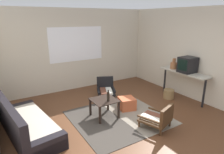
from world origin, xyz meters
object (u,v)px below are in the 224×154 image
object	(u,v)px
wicker_basket	(169,94)
armchair_by_window	(106,89)
console_shelf	(184,75)
coffee_table	(104,103)
clay_vase	(174,65)
ottoman_orange	(127,104)
couch	(25,125)
crt_television	(187,65)
glass_bottle	(108,96)
armchair_striped_foreground	(158,118)

from	to	relation	value
wicker_basket	armchair_by_window	bearing A→B (deg)	145.01
console_shelf	wicker_basket	world-z (taller)	console_shelf
coffee_table	clay_vase	distance (m)	2.67
coffee_table	ottoman_orange	size ratio (longest dim) A/B	1.48
couch	ottoman_orange	world-z (taller)	couch
ottoman_orange	clay_vase	size ratio (longest dim) A/B	1.26
console_shelf	ottoman_orange	bearing A→B (deg)	171.14
couch	ottoman_orange	xyz separation A→B (m)	(2.55, -0.13, -0.07)
crt_television	ottoman_orange	bearing A→B (deg)	168.28
armchair_by_window	clay_vase	world-z (taller)	clay_vase
coffee_table	armchair_by_window	world-z (taller)	armchair_by_window
couch	ottoman_orange	bearing A→B (deg)	-2.84
crt_television	glass_bottle	bearing A→B (deg)	175.48
ottoman_orange	console_shelf	size ratio (longest dim) A/B	0.26
coffee_table	glass_bottle	xyz separation A→B (m)	(0.04, -0.13, 0.21)
armchair_striped_foreground	glass_bottle	bearing A→B (deg)	126.48
clay_vase	wicker_basket	world-z (taller)	clay_vase
ottoman_orange	wicker_basket	bearing A→B (deg)	-2.24
glass_bottle	ottoman_orange	bearing A→B (deg)	14.84
crt_television	glass_bottle	world-z (taller)	crt_television
couch	console_shelf	xyz separation A→B (m)	(4.41, -0.42, 0.53)
armchair_striped_foreground	crt_television	xyz separation A→B (m)	(1.83, 0.77, 0.83)
armchair_by_window	glass_bottle	distance (m)	1.44
couch	coffee_table	bearing A→B (deg)	-5.82
coffee_table	armchair_by_window	size ratio (longest dim) A/B	0.76
couch	coffee_table	size ratio (longest dim) A/B	3.54
console_shelf	wicker_basket	bearing A→B (deg)	143.74
couch	armchair_striped_foreground	world-z (taller)	couch
coffee_table	ottoman_orange	world-z (taller)	coffee_table
armchair_striped_foreground	glass_bottle	world-z (taller)	glass_bottle
armchair_by_window	armchair_striped_foreground	world-z (taller)	armchair_by_window
armchair_by_window	armchair_striped_foreground	distance (m)	2.22
glass_bottle	crt_television	bearing A→B (deg)	-4.52
coffee_table	wicker_basket	world-z (taller)	coffee_table
crt_television	wicker_basket	distance (m)	1.05
clay_vase	ottoman_orange	bearing A→B (deg)	-176.43
armchair_by_window	ottoman_orange	size ratio (longest dim) A/B	1.94
ottoman_orange	console_shelf	bearing A→B (deg)	-8.86
armchair_by_window	clay_vase	distance (m)	2.25
ottoman_orange	clay_vase	bearing A→B (deg)	3.57
couch	clay_vase	size ratio (longest dim) A/B	6.60
armchair_by_window	console_shelf	xyz separation A→B (m)	(1.91, -1.35, 0.50)
ottoman_orange	glass_bottle	bearing A→B (deg)	-165.16
armchair_by_window	clay_vase	xyz separation A→B (m)	(1.91, -0.94, 0.72)
coffee_table	console_shelf	xyz separation A→B (m)	(2.60, -0.23, 0.39)
crt_television	wicker_basket	world-z (taller)	crt_television
couch	armchair_striped_foreground	distance (m)	2.87
ottoman_orange	armchair_striped_foreground	bearing A→B (deg)	-88.72
armchair_striped_foreground	clay_vase	world-z (taller)	clay_vase
armchair_by_window	armchair_striped_foreground	size ratio (longest dim) A/B	1.03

